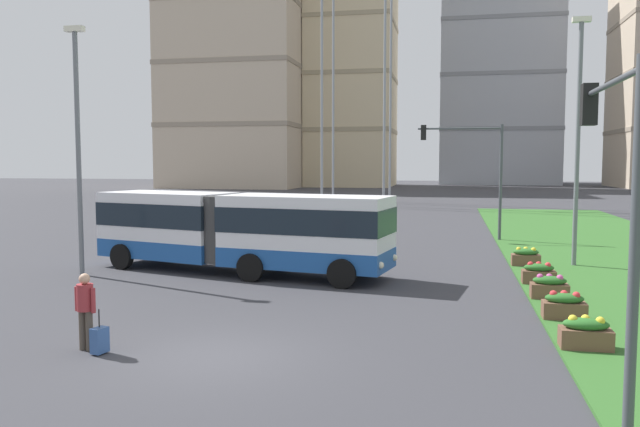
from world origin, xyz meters
TOP-DOWN VIEW (x-y plane):
  - ground_plane at (0.00, 0.00)m, footprint 260.00×260.00m
  - articulated_bus at (-2.94, 9.98)m, footprint 12.06×5.01m
  - car_grey_wagon at (-6.04, 19.84)m, footprint 4.49×2.21m
  - pedestrian_crossing at (-3.03, -0.14)m, footprint 0.57×0.36m
  - rolling_suitcase at (-2.58, -0.34)m, footprint 0.32×0.41m
  - flower_planter_0 at (7.89, 2.00)m, footprint 1.10×0.56m
  - flower_planter_1 at (7.89, 4.73)m, footprint 1.10×0.56m
  - flower_planter_2 at (7.89, 7.29)m, footprint 1.10×0.56m
  - flower_planter_3 at (7.89, 9.69)m, footprint 1.10×0.56m
  - flower_planter_4 at (7.89, 13.50)m, footprint 1.10×0.56m
  - traffic_light_far_right at (6.05, 22.00)m, footprint 4.44×0.28m
  - traffic_light_near_right at (7.49, -1.73)m, footprint 0.28×3.83m
  - streetlight_left at (-8.50, 8.37)m, footprint 0.70×0.28m
  - streetlight_median at (9.79, 13.98)m, footprint 0.70×0.28m
  - apartment_tower_west at (-30.00, 86.48)m, footprint 21.89×14.21m
  - apartment_tower_westcentre at (-11.98, 97.23)m, footprint 14.28×16.85m
  - apartment_tower_centre at (13.55, 114.66)m, footprint 21.68×19.26m

SIDE VIEW (x-z plane):
  - ground_plane at x=0.00m, z-range 0.00..0.00m
  - rolling_suitcase at x=-2.58m, z-range -0.17..0.80m
  - flower_planter_0 at x=7.89m, z-range 0.06..0.80m
  - flower_planter_1 at x=7.89m, z-range 0.06..0.80m
  - flower_planter_2 at x=7.89m, z-range 0.06..0.80m
  - flower_planter_3 at x=7.89m, z-range 0.06..0.80m
  - flower_planter_4 at x=7.89m, z-range 0.06..0.80m
  - car_grey_wagon at x=-6.04m, z-range -0.04..1.54m
  - pedestrian_crossing at x=-3.03m, z-range 0.13..1.87m
  - articulated_bus at x=-2.94m, z-range 0.15..3.15m
  - traffic_light_near_right at x=7.49m, z-range 1.10..6.80m
  - traffic_light_far_right at x=6.05m, z-range 1.18..7.36m
  - streetlight_left at x=-8.50m, z-range 0.44..9.54m
  - streetlight_median at x=9.79m, z-range 0.45..10.27m
  - apartment_tower_centre at x=13.55m, z-range 0.02..39.27m
  - apartment_tower_westcentre at x=-11.98m, z-range 0.02..45.78m
  - apartment_tower_west at x=-30.00m, z-range 0.02..48.20m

